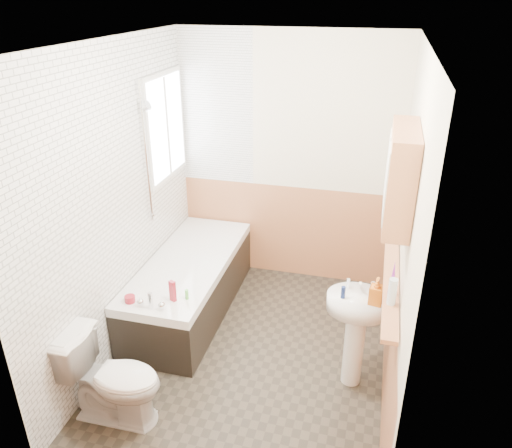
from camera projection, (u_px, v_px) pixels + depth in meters
The scene contains 26 objects.
floor at pixel (252, 353), 4.24m from camera, with size 2.80×2.80×0.00m, color #2A251D.
ceiling at pixel (250, 42), 3.17m from camera, with size 2.80×2.80×0.00m, color white.
wall_back at pixel (288, 162), 4.94m from camera, with size 2.20×0.02×2.50m, color #EEE2C5.
wall_front at pixel (178, 337), 2.47m from camera, with size 2.20×0.02×2.50m, color #EEE2C5.
wall_left at pixel (116, 205), 3.95m from camera, with size 0.02×2.80×2.50m, color #EEE2C5.
wall_right at pixel (405, 237), 3.45m from camera, with size 0.02×2.80×2.50m, color #EEE2C5.
wainscot_right at pixel (390, 325), 3.78m from camera, with size 0.01×2.80×1.00m, color #BF7A4E.
wainscot_front at pixel (188, 441), 2.81m from camera, with size 2.20×0.01×1.00m, color #BF7A4E.
wainscot_back at pixel (285, 231), 5.24m from camera, with size 2.20×0.01×1.00m, color #BF7A4E.
tile_cladding_left at pixel (119, 206), 3.95m from camera, with size 0.01×2.80×2.50m, color white.
tile_return_back at pixel (216, 108), 4.86m from camera, with size 0.75×0.01×1.50m, color white.
window at pixel (166, 127), 4.60m from camera, with size 0.03×0.79×0.99m.
bathtub at pixel (190, 284), 4.70m from camera, with size 0.70×1.77×0.68m.
shower_riser at pixel (146, 143), 4.18m from camera, with size 0.11×0.08×1.23m.
toilet at pixel (113, 379), 3.48m from camera, with size 0.39×0.70×0.69m, color white.
sink at pixel (356, 322), 3.71m from camera, with size 0.46×0.37×0.90m.
pine_shelf at pixel (391, 273), 3.45m from camera, with size 0.10×1.55×0.03m, color #BF7A4E.
medicine_cabinet at pixel (400, 176), 3.04m from camera, with size 0.17×0.66×0.60m.
foam_can at pixel (392, 292), 3.05m from camera, with size 0.05×0.05×0.18m, color silver.
green_bottle at pixel (393, 277), 3.14m from camera, with size 0.05×0.05×0.24m, color purple.
black_jar at pixel (392, 238), 3.84m from camera, with size 0.07×0.07×0.04m, color silver.
soap_bottle at pixel (376, 298), 3.51m from camera, with size 0.09×0.20×0.09m, color orange.
clear_bottle at pixel (343, 292), 3.57m from camera, with size 0.03×0.03×0.09m, color navy.
blue_gel at pixel (173, 291), 3.96m from camera, with size 0.05×0.03×0.18m, color maroon.
cream_jar at pixel (130, 299), 3.97m from camera, with size 0.08×0.08×0.05m, color maroon.
orange_bottle at pixel (187, 294), 4.00m from camera, with size 0.03×0.03×0.09m, color #59C647.
Camera 1 is at (0.87, -3.24, 2.82)m, focal length 35.00 mm.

